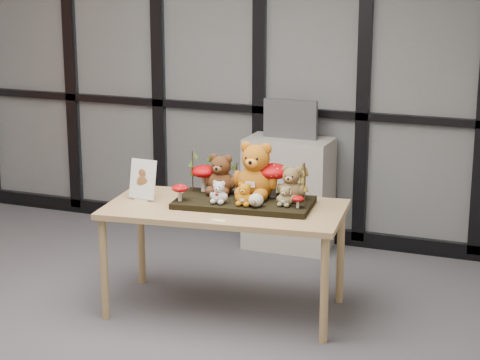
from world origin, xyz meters
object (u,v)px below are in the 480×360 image
at_px(display_table, 225,217).
at_px(mushroom_front_right, 298,201).
at_px(bear_small_yellow, 245,193).
at_px(mushroom_back_right, 273,179).
at_px(diorama_tray, 244,203).
at_px(sign_holder, 143,182).
at_px(mushroom_back_left, 204,177).
at_px(bear_beige_small, 285,195).
at_px(bear_tan_back, 291,182).
at_px(bear_pooh_yellow, 256,167).
at_px(cabinet, 288,194).
at_px(bear_brown_medium, 221,172).
at_px(mushroom_front_left, 180,192).
at_px(plush_cream_hedgehog, 256,199).
at_px(bear_white_bow, 219,191).
at_px(monitor, 290,119).

height_order(display_table, mushroom_front_right, mushroom_front_right).
distance_m(bear_small_yellow, mushroom_back_right, 0.27).
bearing_deg(diorama_tray, sign_holder, -176.69).
relative_size(diorama_tray, mushroom_back_left, 4.51).
xyz_separation_m(display_table, bear_beige_small, (0.39, 0.03, 0.17)).
bearing_deg(display_table, mushroom_front_right, -4.71).
xyz_separation_m(bear_tan_back, mushroom_back_left, (-0.60, -0.00, -0.03)).
relative_size(bear_pooh_yellow, cabinet, 0.45).
relative_size(bear_small_yellow, sign_holder, 0.60).
relative_size(bear_brown_medium, mushroom_front_left, 2.49).
bearing_deg(mushroom_back_left, bear_brown_medium, -7.83).
relative_size(bear_tan_back, cabinet, 0.28).
bearing_deg(bear_small_yellow, bear_beige_small, 11.50).
bearing_deg(mushroom_back_right, mushroom_front_left, -149.26).
relative_size(bear_small_yellow, plush_cream_hedgehog, 1.72).
xyz_separation_m(display_table, bear_white_bow, (-0.01, -0.06, 0.18)).
xyz_separation_m(mushroom_front_left, cabinet, (0.24, 1.47, -0.36)).
xyz_separation_m(mushroom_front_right, monitor, (-0.51, 1.36, 0.25)).
height_order(mushroom_back_left, mushroom_front_left, mushroom_back_left).
height_order(bear_tan_back, plush_cream_hedgehog, bear_tan_back).
bearing_deg(cabinet, mushroom_front_right, -69.32).
bearing_deg(display_table, mushroom_back_left, 135.38).
xyz_separation_m(bear_beige_small, mushroom_front_left, (-0.65, -0.13, -0.01)).
bearing_deg(bear_pooh_yellow, mushroom_back_right, 16.88).
xyz_separation_m(diorama_tray, bear_tan_back, (0.28, 0.10, 0.14)).
xyz_separation_m(bear_brown_medium, mushroom_front_left, (-0.18, -0.25, -0.09)).
height_order(plush_cream_hedgehog, mushroom_back_left, mushroom_back_left).
distance_m(bear_tan_back, monitor, 1.29).
relative_size(bear_white_bow, bear_beige_small, 1.13).
height_order(bear_white_bow, mushroom_front_right, bear_white_bow).
bearing_deg(monitor, cabinet, -90.00).
height_order(bear_pooh_yellow, bear_brown_medium, bear_pooh_yellow).
bearing_deg(mushroom_front_right, bear_brown_medium, 166.83).
bearing_deg(mushroom_front_right, cabinet, 110.68).
xyz_separation_m(bear_white_bow, bear_beige_small, (0.40, 0.09, -0.01)).
height_order(display_table, bear_brown_medium, bear_brown_medium).
height_order(bear_tan_back, bear_small_yellow, bear_tan_back).
distance_m(display_table, plush_cream_hedgehog, 0.28).
relative_size(bear_small_yellow, monitor, 0.38).
bearing_deg(bear_pooh_yellow, display_table, -139.88).
bearing_deg(mushroom_back_left, bear_small_yellow, -29.94).
distance_m(bear_brown_medium, cabinet, 1.29).
bearing_deg(mushroom_front_right, monitor, 110.42).
xyz_separation_m(bear_tan_back, cabinet, (-0.41, 1.19, -0.42)).
bearing_deg(bear_small_yellow, bear_tan_back, 35.99).
relative_size(bear_tan_back, bear_small_yellow, 1.52).
bearing_deg(sign_holder, mushroom_front_right, 7.95).
distance_m(display_table, mushroom_back_right, 0.39).
xyz_separation_m(bear_small_yellow, mushroom_front_right, (0.33, 0.06, -0.04)).
relative_size(mushroom_back_left, mushroom_front_left, 1.64).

